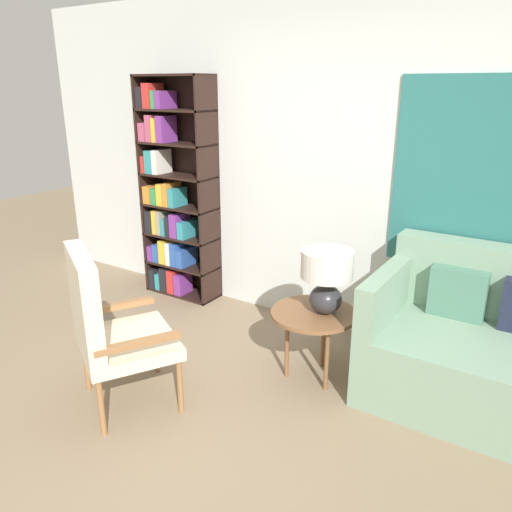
% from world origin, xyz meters
% --- Properties ---
extents(ground_plane, '(14.00, 14.00, 0.00)m').
position_xyz_m(ground_plane, '(0.00, 0.00, 0.00)').
color(ground_plane, '#847056').
extents(wall_back, '(6.40, 0.08, 2.70)m').
position_xyz_m(wall_back, '(0.07, 2.03, 1.35)').
color(wall_back, silver).
rests_on(wall_back, ground_plane).
extents(bookshelf, '(0.73, 0.30, 2.05)m').
position_xyz_m(bookshelf, '(-1.52, 1.84, 0.93)').
color(bookshelf, black).
rests_on(bookshelf, ground_plane).
extents(armchair, '(0.81, 0.79, 1.05)m').
position_xyz_m(armchair, '(-0.61, 0.19, 0.60)').
color(armchair, olive).
rests_on(armchair, ground_plane).
extents(side_table, '(0.59, 0.59, 0.50)m').
position_xyz_m(side_table, '(0.31, 1.19, 0.46)').
color(side_table, brown).
rests_on(side_table, ground_plane).
extents(table_lamp, '(0.35, 0.35, 0.44)m').
position_xyz_m(table_lamp, '(0.38, 1.22, 0.78)').
color(table_lamp, '#2D2D33').
rests_on(table_lamp, side_table).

